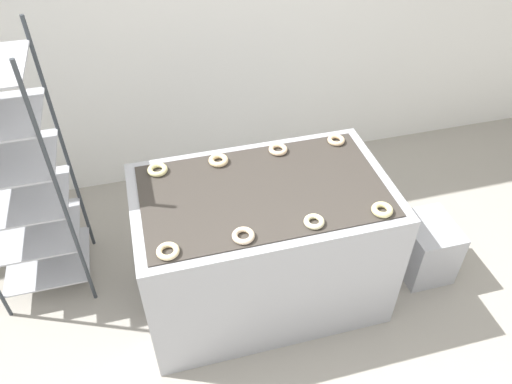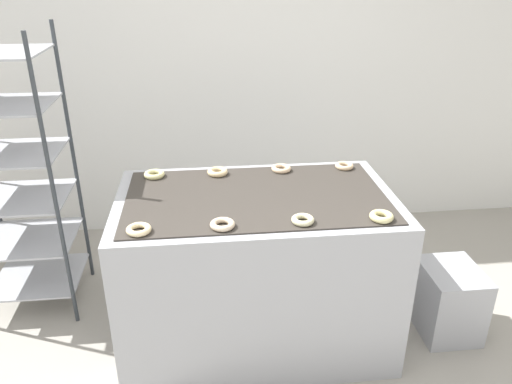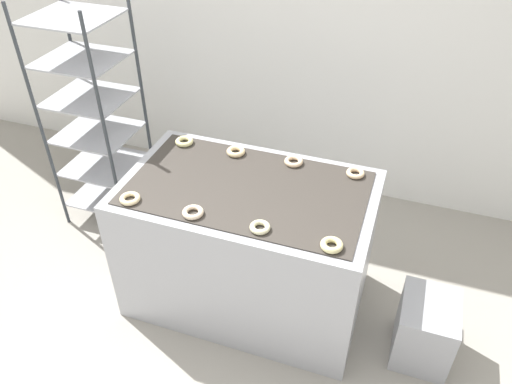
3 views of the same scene
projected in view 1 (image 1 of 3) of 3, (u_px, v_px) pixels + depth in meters
The scene contains 12 objects.
wall_back at pixel (209, 6), 3.47m from camera, with size 8.00×0.05×2.80m.
fryer_machine at pixel (262, 246), 3.06m from camera, with size 1.46×0.88×0.91m.
baking_rack_cart at pixel (15, 180), 2.88m from camera, with size 0.56×0.53×1.72m.
glaze_bin at pixel (425, 248), 3.38m from camera, with size 0.32×0.38×0.42m.
donut_near_left at pixel (168, 251), 2.41m from camera, with size 0.11×0.11×0.03m, color beige.
donut_near_midleft at pixel (243, 236), 2.48m from camera, with size 0.12×0.12×0.03m, color beige.
donut_near_midright at pixel (314, 222), 2.56m from camera, with size 0.11×0.11×0.03m, color beige.
donut_near_right at pixel (382, 210), 2.62m from camera, with size 0.11×0.11×0.03m, color beige.
donut_far_left at pixel (158, 170), 2.87m from camera, with size 0.12×0.12×0.03m, color beige.
donut_far_midleft at pixel (218, 160), 2.94m from camera, with size 0.12×0.12×0.03m, color beige.
donut_far_midright at pixel (278, 149), 3.02m from camera, with size 0.11×0.11×0.03m, color beige.
donut_far_right at pixel (336, 140), 3.09m from camera, with size 0.11×0.11×0.03m, color beige.
Camera 1 is at (-0.57, -1.30, 2.73)m, focal length 35.00 mm.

